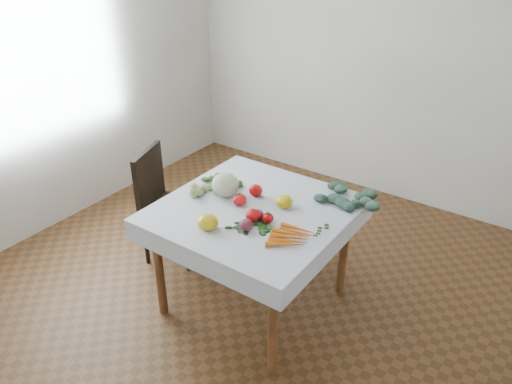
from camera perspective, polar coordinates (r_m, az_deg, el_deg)
ground at (r=3.57m, az=-0.20°, el=-12.32°), size 4.00×4.00×0.00m
back_wall at (r=4.57m, az=14.93°, el=15.40°), size 4.00×0.04×2.70m
left_wall at (r=4.29m, az=-23.29°, el=13.18°), size 0.04×4.00×2.70m
table at (r=3.17m, az=-0.22°, el=-3.41°), size 1.00×1.00×0.75m
tablecloth at (r=3.12m, az=-0.23°, el=-1.87°), size 1.12×1.12×0.01m
chair at (r=3.81m, az=-10.62°, el=-0.63°), size 0.50×0.50×0.87m
cabbage at (r=3.22m, az=-3.53°, el=0.84°), size 0.18×0.18×0.16m
tomato_a at (r=3.13m, az=-1.85°, el=-0.90°), size 0.09×0.09×0.08m
tomato_b at (r=2.96m, az=1.35°, el=-2.99°), size 0.08×0.08×0.06m
tomato_c at (r=2.97m, az=-0.34°, el=-2.70°), size 0.11×0.11×0.08m
tomato_d at (r=3.24m, az=-0.03°, el=0.20°), size 0.10×0.10×0.08m
heirloom_back at (r=3.12m, az=3.23°, el=-1.07°), size 0.13×0.13×0.08m
heirloom_front at (r=2.91m, az=-5.53°, el=-3.47°), size 0.16×0.16×0.09m
onion_a at (r=3.00m, az=0.20°, el=-2.56°), size 0.07×0.07×0.06m
onion_b at (r=2.88m, az=-1.14°, el=-3.79°), size 0.09×0.09×0.07m
tomatillo_cluster at (r=3.26m, az=-6.36°, el=0.01°), size 0.18×0.12×0.05m
carrot_bunch at (r=2.83m, az=4.11°, el=-5.05°), size 0.23×0.29×0.03m
kale_bunch at (r=3.23m, az=10.57°, el=-0.72°), size 0.39×0.29×0.05m
basil_bunch at (r=2.93m, az=-0.37°, el=-3.94°), size 0.25×0.19×0.01m
dill_bunch at (r=3.37m, az=-4.15°, el=0.89°), size 0.27×0.21×0.03m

